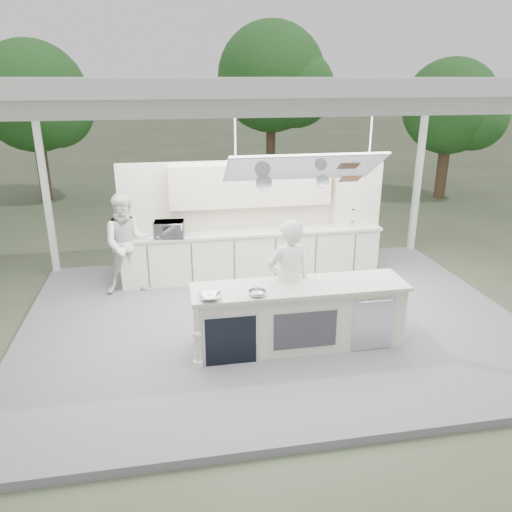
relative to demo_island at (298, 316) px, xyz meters
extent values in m
plane|color=#4B573C|center=(-0.18, 0.91, -0.60)|extent=(90.00, 90.00, 0.00)
cube|color=slate|center=(-0.18, 0.91, -0.54)|extent=(8.00, 6.00, 0.12)
cube|color=white|center=(3.72, 3.81, 1.25)|extent=(0.12, 0.12, 3.70)
cube|color=white|center=(-4.08, 3.81, 1.25)|extent=(0.12, 0.12, 3.70)
cube|color=white|center=(-0.18, 0.91, 3.18)|extent=(8.20, 6.20, 0.16)
cube|color=white|center=(-0.18, -1.99, 3.02)|extent=(8.00, 0.12, 0.16)
cube|color=white|center=(-0.18, 3.81, 3.02)|extent=(8.00, 0.12, 0.16)
cube|color=white|center=(0.02, 0.01, 2.15)|extent=(2.00, 0.71, 0.43)
cube|color=white|center=(0.02, 0.01, 2.15)|extent=(2.06, 0.76, 0.46)
cylinder|color=white|center=(-0.88, 0.01, 2.63)|extent=(0.02, 0.02, 0.95)
cylinder|color=white|center=(0.92, 0.01, 2.63)|extent=(0.02, 0.02, 0.95)
cylinder|color=silver|center=(-0.48, 0.16, 1.93)|extent=(0.22, 0.14, 0.21)
cylinder|color=silver|center=(0.32, 0.11, 1.93)|extent=(0.18, 0.12, 0.18)
cube|color=#9B6A3E|center=(0.72, 0.13, 1.95)|extent=(0.28, 0.18, 0.12)
cube|color=#F0E1CC|center=(0.02, 0.01, -0.03)|extent=(3.00, 0.70, 0.90)
cube|color=beige|center=(0.02, 0.01, 0.45)|extent=(3.10, 0.78, 0.05)
cylinder|color=#F0E1CC|center=(-1.48, -0.34, -0.02)|extent=(0.11, 0.11, 0.92)
cube|color=black|center=(-1.03, -0.34, -0.12)|extent=(0.70, 0.04, 0.72)
cube|color=silver|center=(-1.03, -0.35, -0.12)|extent=(0.74, 0.03, 0.72)
cube|color=#39383E|center=(0.02, -0.35, -0.06)|extent=(0.90, 0.02, 0.55)
cube|color=silver|center=(1.02, -0.35, -0.06)|extent=(0.62, 0.02, 0.78)
cube|color=#F0E1CC|center=(-0.18, 2.81, -0.03)|extent=(5.00, 0.65, 0.90)
cube|color=beige|center=(-0.18, 2.81, 0.45)|extent=(5.08, 0.72, 0.05)
cube|color=#F0E1CC|center=(-0.18, 3.11, 0.65)|extent=(5.00, 0.10, 2.25)
cube|color=#F0E1CC|center=(-0.18, 2.98, 1.32)|extent=(3.10, 0.38, 0.80)
cube|color=#F0E1CC|center=(1.92, 2.93, 1.07)|extent=(0.90, 0.45, 1.30)
cube|color=#9B6A3E|center=(1.92, 2.93, 1.07)|extent=(0.84, 0.40, 0.03)
cylinder|color=silver|center=(1.82, 2.79, 0.53)|extent=(0.20, 0.20, 0.12)
cylinder|color=black|center=(1.82, 2.79, 0.69)|extent=(0.17, 0.17, 0.20)
cylinder|color=black|center=(2.17, 2.79, 0.52)|extent=(0.16, 0.16, 0.10)
cone|color=black|center=(2.17, 2.79, 0.69)|extent=(0.14, 0.14, 0.24)
cylinder|color=brown|center=(-5.68, 10.91, 0.45)|extent=(0.36, 0.36, 2.10)
sphere|color=#326023|center=(-5.68, 10.91, 2.69)|extent=(3.40, 3.40, 3.40)
sphere|color=#326023|center=(-5.00, 10.40, 2.35)|extent=(2.38, 2.38, 2.38)
cylinder|color=brown|center=(2.32, 12.91, 0.63)|extent=(0.36, 0.36, 2.45)
sphere|color=#326023|center=(2.32, 12.91, 3.25)|extent=(4.00, 4.00, 4.00)
sphere|color=#326023|center=(3.12, 12.31, 2.85)|extent=(2.80, 2.80, 2.80)
cylinder|color=brown|center=(7.32, 8.91, 0.37)|extent=(0.36, 0.36, 1.92)
sphere|color=#326023|center=(7.32, 8.91, 2.38)|extent=(3.00, 3.00, 3.00)
sphere|color=#326023|center=(7.92, 8.46, 2.08)|extent=(2.10, 2.10, 2.10)
imported|color=white|center=(-0.10, 0.21, 0.46)|extent=(0.76, 0.57, 1.87)
imported|color=silver|center=(-2.51, 2.46, 0.44)|extent=(0.97, 0.80, 1.84)
imported|color=#B7B9BE|center=(-1.76, 2.64, 0.62)|extent=(0.58, 0.42, 0.30)
imported|color=silver|center=(-1.28, -0.24, 0.51)|extent=(0.31, 0.31, 0.07)
imported|color=#B1B3B8|center=(-0.64, -0.24, 0.51)|extent=(0.30, 0.30, 0.08)
camera|label=1|loc=(-1.76, -6.30, 3.27)|focal=35.00mm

